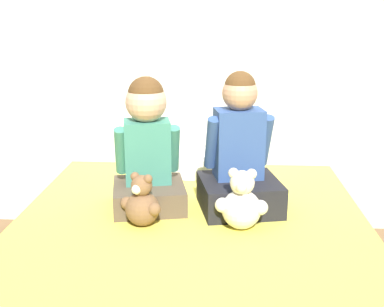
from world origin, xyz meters
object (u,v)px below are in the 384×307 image
object	(u,v)px
child_on_left	(148,150)
teddy_bear_held_by_right_child	(242,203)
teddy_bear_held_by_left_child	(142,204)
bed	(189,282)
child_on_right	(239,157)
pillow_at_headboard	(198,163)

from	to	relation	value
child_on_left	teddy_bear_held_by_right_child	world-z (taller)	child_on_left
child_on_left	teddy_bear_held_by_left_child	world-z (taller)	child_on_left
bed	child_on_right	bearing A→B (deg)	55.67
child_on_right	bed	bearing A→B (deg)	-136.06
teddy_bear_held_by_left_child	pillow_at_headboard	world-z (taller)	teddy_bear_held_by_left_child
bed	pillow_at_headboard	bearing A→B (deg)	90.00
child_on_right	teddy_bear_held_by_right_child	distance (m)	0.26
bed	child_on_left	world-z (taller)	child_on_left
bed	pillow_at_headboard	distance (m)	0.85
child_on_right	teddy_bear_held_by_right_child	world-z (taller)	child_on_right
bed	child_on_right	world-z (taller)	child_on_right
child_on_right	pillow_at_headboard	xyz separation A→B (m)	(-0.21, 0.49, -0.19)
pillow_at_headboard	child_on_left	bearing A→B (deg)	-113.28
child_on_left	teddy_bear_held_by_right_child	size ratio (longest dim) A/B	2.29
bed	child_on_left	distance (m)	0.62
bed	teddy_bear_held_by_left_child	bearing A→B (deg)	156.92
teddy_bear_held_by_left_child	pillow_at_headboard	xyz separation A→B (m)	(0.20, 0.71, -0.04)
teddy_bear_held_by_left_child	teddy_bear_held_by_right_child	distance (m)	0.42
teddy_bear_held_by_right_child	pillow_at_headboard	size ratio (longest dim) A/B	0.56
teddy_bear_held_by_right_child	pillow_at_headboard	bearing A→B (deg)	112.48
child_on_left	teddy_bear_held_by_right_child	xyz separation A→B (m)	(0.43, -0.23, -0.16)
teddy_bear_held_by_right_child	child_on_right	bearing A→B (deg)	97.01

